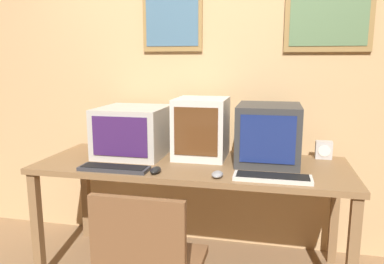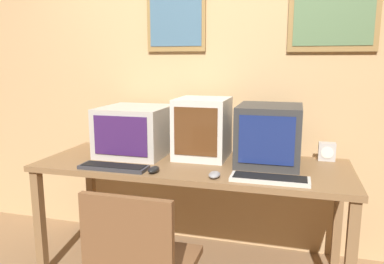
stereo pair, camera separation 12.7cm
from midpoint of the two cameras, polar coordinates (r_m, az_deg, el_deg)
wall_back at (r=2.83m, az=4.13°, el=8.66°), size 8.00×0.08×2.60m
desk at (r=2.46m, az=1.49°, el=-6.36°), size 1.99×0.74×0.76m
monitor_left at (r=2.65m, az=-7.24°, el=0.23°), size 0.45×0.48×0.34m
monitor_center at (r=2.54m, az=3.06°, el=0.60°), size 0.34×0.37×0.41m
monitor_right at (r=2.44m, az=13.13°, el=-0.41°), size 0.39×0.44×0.38m
keyboard_main at (r=2.33m, az=-10.32°, el=-5.28°), size 0.43×0.13×0.03m
keyboard_side at (r=2.13m, az=13.46°, el=-6.97°), size 0.43×0.14×0.03m
mouse_near_keyboard at (r=2.23m, az=-4.23°, el=-5.74°), size 0.06×0.11×0.04m
mouse_far_corner at (r=2.14m, az=5.15°, el=-6.51°), size 0.06×0.11×0.03m
desk_clock at (r=2.65m, az=21.16°, el=-2.81°), size 0.11×0.06×0.12m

